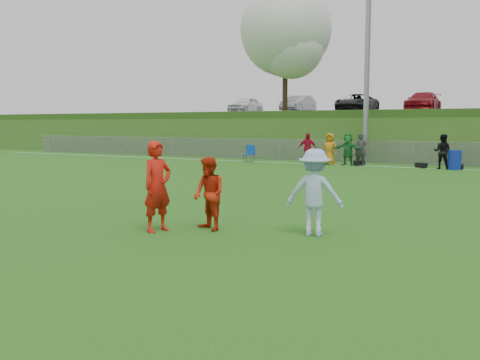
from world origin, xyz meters
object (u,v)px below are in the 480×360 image
Objects in this scene: player_red_left at (157,186)px; player_red_center at (209,194)px; recycling_bin at (454,160)px; player_blue at (314,192)px; frisbee at (311,176)px.

player_red_left is 1.22× the size of player_red_center.
recycling_bin is (3.14, 18.80, -0.46)m from player_red_left.
frisbee is (-0.14, 0.13, 0.30)m from player_blue.
player_red_left is 19.06m from recycling_bin.
player_blue is (2.08, 0.58, 0.09)m from player_red_center.
frisbee reaches higher than recycling_bin.
player_red_center is 1.62× the size of recycling_bin.
player_red_left reaches higher than player_red_center.
player_red_center is at bearing 1.81° from player_blue.
recycling_bin is at bearing 108.74° from player_red_center.
frisbee is (2.79, 1.31, 0.23)m from player_red_left.
frisbee is at bearing -91.14° from recycling_bin.
player_red_left is at bearing -154.84° from frisbee.
recycling_bin is (0.35, 17.48, -0.68)m from frisbee.
player_red_center is 18.34m from recycling_bin.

